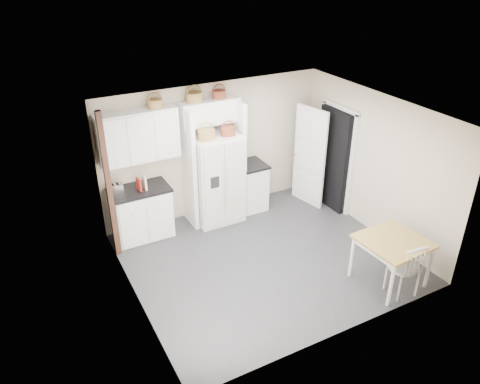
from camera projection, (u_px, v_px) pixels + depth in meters
floor at (265, 258)px, 8.09m from camera, size 4.50×4.50×0.00m
ceiling at (270, 114)px, 6.87m from camera, size 4.50×4.50×0.00m
wall_back at (214, 149)px, 9.04m from camera, size 4.50×0.00×4.50m
wall_left at (129, 227)px, 6.55m from camera, size 0.00×4.00×4.00m
wall_right at (374, 164)px, 8.41m from camera, size 0.00×4.00×4.00m
refrigerator at (216, 178)px, 8.87m from camera, size 0.90×0.73×1.75m
base_cab_left at (142, 213)px, 8.52m from camera, size 1.01×0.64×0.94m
base_cab_right at (250, 186)px, 9.46m from camera, size 0.53×0.64×0.94m
dining_table at (390, 261)px, 7.36m from camera, size 1.00×1.00×0.79m
windsor_chair at (404, 267)px, 7.08m from camera, size 0.52×0.48×0.98m
counter_left at (139, 189)px, 8.29m from camera, size 1.06×0.68×0.04m
counter_right at (250, 165)px, 9.23m from camera, size 0.57×0.68×0.04m
toaster at (116, 189)px, 8.05m from camera, size 0.30×0.22×0.19m
cookbook_red at (139, 184)px, 8.16m from camera, size 0.06×0.16×0.23m
cookbook_cream at (145, 183)px, 8.21m from camera, size 0.04×0.16×0.24m
basket_upper_c at (155, 104)px, 7.90m from camera, size 0.26×0.26×0.15m
basket_bridge_a at (194, 97)px, 8.20m from camera, size 0.30×0.30×0.17m
basket_bridge_b at (219, 94)px, 8.40m from camera, size 0.25×0.25×0.14m
basket_fridge_a at (206, 135)px, 8.25m from camera, size 0.32×0.32×0.17m
basket_fridge_b at (228, 131)px, 8.44m from camera, size 0.28×0.28×0.15m
upper_cabinet at (138, 136)px, 8.00m from camera, size 1.40×0.34×0.90m
bridge_cabinet at (209, 112)px, 8.46m from camera, size 1.12×0.34×0.45m
fridge_panel_left at (189, 169)px, 8.60m from camera, size 0.08×0.60×2.30m
fridge_panel_right at (238, 158)px, 9.03m from camera, size 0.08×0.60×2.30m
trim_post at (109, 187)px, 7.62m from camera, size 0.09×0.09×2.60m
doorway_void at (334, 159)px, 9.29m from camera, size 0.18×0.85×2.05m
door_slab at (309, 157)px, 9.40m from camera, size 0.21×0.79×2.05m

